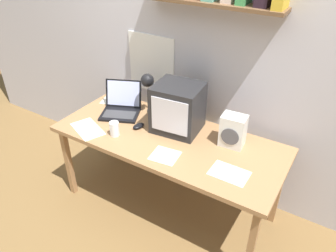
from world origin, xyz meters
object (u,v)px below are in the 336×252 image
(crt_monitor, at_px, (178,108))
(printed_handout, at_px, (114,100))
(desk_lamp, at_px, (148,85))
(space_heater, at_px, (233,131))
(laptop, at_px, (121,105))
(juice_glass, at_px, (115,129))
(computer_mouse, at_px, (139,126))
(loose_paper_near_laptop, at_px, (165,156))
(loose_paper_near_monitor, at_px, (229,173))
(corner_desk, at_px, (168,143))
(open_notebook, at_px, (88,129))

(crt_monitor, xyz_separation_m, printed_handout, (-0.73, 0.10, -0.18))
(desk_lamp, distance_m, space_heater, 0.78)
(laptop, relative_size, printed_handout, 1.63)
(juice_glass, relative_size, computer_mouse, 0.99)
(juice_glass, height_order, loose_paper_near_laptop, juice_glass)
(desk_lamp, height_order, loose_paper_near_monitor, desk_lamp)
(loose_paper_near_monitor, bearing_deg, computer_mouse, 170.58)
(printed_handout, bearing_deg, desk_lamp, -4.21)
(corner_desk, relative_size, open_notebook, 5.13)
(juice_glass, height_order, printed_handout, juice_glass)
(crt_monitor, height_order, loose_paper_near_laptop, crt_monitor)
(computer_mouse, relative_size, loose_paper_near_laptop, 0.56)
(juice_glass, relative_size, open_notebook, 0.33)
(juice_glass, xyz_separation_m, computer_mouse, (0.09, 0.18, -0.04))
(crt_monitor, height_order, computer_mouse, crt_monitor)
(desk_lamp, bearing_deg, corner_desk, -29.44)
(desk_lamp, height_order, loose_paper_near_laptop, desk_lamp)
(laptop, bearing_deg, open_notebook, -122.29)
(desk_lamp, distance_m, open_notebook, 0.59)
(corner_desk, height_order, laptop, laptop)
(open_notebook, distance_m, printed_handout, 0.50)
(desk_lamp, bearing_deg, loose_paper_near_laptop, -40.72)
(open_notebook, bearing_deg, corner_desk, 21.67)
(loose_paper_near_laptop, height_order, open_notebook, same)
(computer_mouse, bearing_deg, open_notebook, -145.34)
(corner_desk, bearing_deg, desk_lamp, 146.23)
(desk_lamp, relative_size, open_notebook, 1.08)
(loose_paper_near_monitor, bearing_deg, juice_glass, -177.40)
(juice_glass, height_order, space_heater, space_heater)
(corner_desk, height_order, juice_glass, juice_glass)
(crt_monitor, height_order, desk_lamp, crt_monitor)
(laptop, bearing_deg, juice_glass, -83.42)
(laptop, bearing_deg, desk_lamp, -2.37)
(computer_mouse, bearing_deg, corner_desk, 2.08)
(juice_glass, relative_size, printed_handout, 0.46)
(juice_glass, bearing_deg, corner_desk, 27.65)
(laptop, distance_m, printed_handout, 0.23)
(juice_glass, height_order, open_notebook, juice_glass)
(crt_monitor, bearing_deg, computer_mouse, -156.84)
(juice_glass, xyz_separation_m, loose_paper_near_laptop, (0.46, -0.02, -0.05))
(laptop, distance_m, space_heater, 0.99)
(crt_monitor, xyz_separation_m, loose_paper_near_laptop, (0.10, -0.35, -0.18))
(crt_monitor, height_order, open_notebook, crt_monitor)
(corner_desk, bearing_deg, computer_mouse, -177.92)
(computer_mouse, height_order, printed_handout, computer_mouse)
(corner_desk, bearing_deg, laptop, 167.06)
(laptop, height_order, space_heater, laptop)
(open_notebook, bearing_deg, crt_monitor, 32.18)
(loose_paper_near_monitor, xyz_separation_m, open_notebook, (-1.15, -0.09, 0.00))
(crt_monitor, height_order, laptop, crt_monitor)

